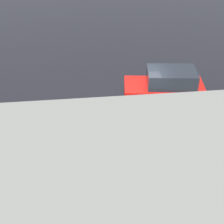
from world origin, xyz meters
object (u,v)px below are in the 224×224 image
(pedestrian, at_px, (24,145))
(sign_post, at_px, (62,151))
(fire_hydrant, at_px, (51,146))
(moving_hatchback, at_px, (165,89))

(pedestrian, relative_size, sign_post, 0.51)
(fire_hydrant, bearing_deg, pedestrian, 9.22)
(fire_hydrant, distance_m, sign_post, 2.12)
(pedestrian, bearing_deg, moving_hatchback, -154.86)
(moving_hatchback, distance_m, pedestrian, 7.28)
(fire_hydrant, height_order, pedestrian, pedestrian)
(moving_hatchback, bearing_deg, fire_hydrant, 27.74)
(moving_hatchback, relative_size, fire_hydrant, 5.09)
(moving_hatchback, distance_m, fire_hydrant, 6.31)
(moving_hatchback, xyz_separation_m, sign_post, (4.94, 4.57, 0.55))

